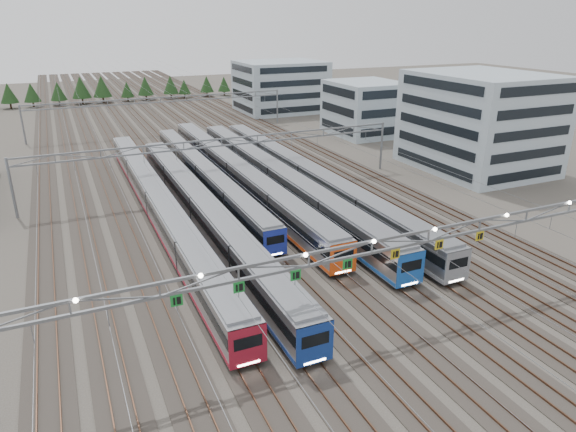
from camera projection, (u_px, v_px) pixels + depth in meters
name	position (u px, v px, depth m)	size (l,w,h in m)	color
ground	(367.00, 325.00, 43.48)	(400.00, 400.00, 0.00)	#47423A
track_bed	(151.00, 115.00, 127.93)	(54.00, 260.00, 5.42)	#2D2823
train_a	(158.00, 203.00, 65.39)	(2.96, 67.14, 3.86)	black
train_b	(202.00, 210.00, 63.13)	(3.03, 61.39, 3.96)	black
train_c	(205.00, 175.00, 77.67)	(2.73, 55.26, 3.56)	black
train_d	(236.00, 173.00, 77.96)	(3.00, 65.15, 3.91)	black
train_e	(277.00, 179.00, 75.12)	(3.10, 64.03, 4.04)	black
train_f	(307.00, 177.00, 76.26)	(3.01, 65.14, 3.92)	black
gantry_near	(372.00, 250.00, 40.79)	(56.36, 0.61, 8.08)	slate
gantry_mid	(222.00, 148.00, 75.16)	(56.36, 0.36, 8.00)	slate
gantry_far	(161.00, 104.00, 113.41)	(56.36, 0.36, 8.00)	slate
depot_bldg_south	(479.00, 122.00, 85.76)	(18.00, 22.00, 15.95)	#9DAFBC
depot_bldg_mid	(365.00, 108.00, 112.47)	(14.00, 16.00, 11.38)	#9DAFBC
depot_bldg_north	(280.00, 87.00, 139.50)	(22.00, 18.00, 13.30)	#9DAFBC
treeline	(147.00, 86.00, 158.77)	(106.40, 5.60, 7.02)	#332114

